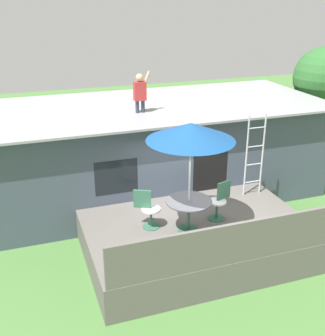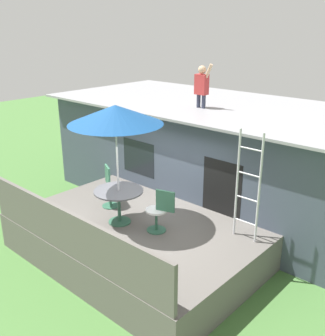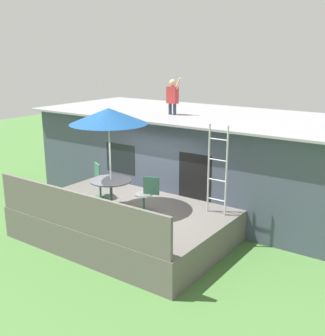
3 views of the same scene
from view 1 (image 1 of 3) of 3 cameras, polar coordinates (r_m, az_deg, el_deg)
The scene contains 11 objects.
ground_plane at distance 10.64m, azimuth 4.42°, elevation -11.09°, with size 40.00×40.00×0.00m, color #477538.
house at distance 13.04m, azimuth -1.65°, elevation 2.41°, with size 10.50×4.50×2.81m.
deck at distance 10.43m, azimuth 4.49°, elevation -9.25°, with size 5.19×3.49×0.80m, color #605B56.
deck_railing at distance 8.70m, azimuth 9.14°, elevation -9.92°, with size 5.09×0.08×0.90m, color #605B56.
patio_table at distance 9.68m, azimuth 3.50°, elevation -5.19°, with size 1.04×1.04×0.74m.
patio_umbrella at distance 9.00m, azimuth 3.77°, elevation 4.81°, with size 1.90×1.90×2.54m.
step_ladder at distance 11.45m, azimuth 12.11°, elevation 1.65°, with size 0.52×0.04×2.20m.
person_figure at distance 11.66m, azimuth -2.98°, elevation 10.26°, with size 0.47×0.20×1.11m.
patio_chair_left at distance 9.85m, azimuth -1.96°, elevation -5.46°, with size 0.58×0.44×0.92m.
patio_chair_right at distance 10.31m, azimuth 7.55°, elevation -4.34°, with size 0.61×0.44×0.92m.
backyard_tree at distance 15.97m, azimuth 20.56°, elevation 11.07°, with size 2.04×2.04×4.17m.
Camera 1 is at (-3.67, -8.10, 5.85)m, focal length 45.94 mm.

